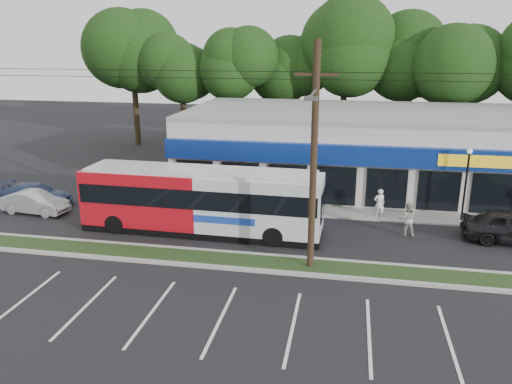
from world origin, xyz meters
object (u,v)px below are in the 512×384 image
object	(u,v)px
metrobus	(201,199)
pedestrian_a	(379,204)
lamp_post	(467,176)
car_silver	(35,202)
pedestrian_b	(407,219)
car_blue	(36,194)
utility_pole	(310,152)

from	to	relation	value
metrobus	pedestrian_a	size ratio (longest dim) A/B	7.37
lamp_post	car_silver	bearing A→B (deg)	-172.58
car_silver	pedestrian_b	size ratio (longest dim) A/B	2.21
lamp_post	metrobus	size ratio (longest dim) A/B	0.33
pedestrian_b	car_blue	bearing A→B (deg)	-6.28
utility_pole	lamp_post	size ratio (longest dim) A/B	11.76
car_silver	car_blue	size ratio (longest dim) A/B	0.87
car_silver	car_blue	distance (m)	1.69
car_blue	pedestrian_a	xyz separation A→B (m)	(21.08, 1.50, 0.20)
car_blue	pedestrian_a	size ratio (longest dim) A/B	2.66
utility_pole	car_silver	bearing A→B (deg)	164.46
utility_pole	lamp_post	xyz separation A→B (m)	(8.17, 7.87, -2.74)
utility_pole	pedestrian_a	bearing A→B (deg)	65.07
utility_pole	pedestrian_b	xyz separation A→B (m)	(4.85, 5.07, -4.49)
car_blue	lamp_post	bearing A→B (deg)	-83.76
car_silver	pedestrian_a	size ratio (longest dim) A/B	2.31
lamp_post	pedestrian_b	distance (m)	4.68
car_silver	metrobus	bearing A→B (deg)	-90.59
pedestrian_b	pedestrian_a	bearing A→B (deg)	-65.79
car_silver	pedestrian_b	world-z (taller)	pedestrian_b
lamp_post	car_silver	size ratio (longest dim) A/B	1.05
metrobus	car_silver	bearing A→B (deg)	175.56
car_blue	metrobus	bearing A→B (deg)	-99.93
pedestrian_a	lamp_post	bearing A→B (deg)	168.98
lamp_post	metrobus	world-z (taller)	lamp_post
lamp_post	pedestrian_b	world-z (taller)	lamp_post
lamp_post	car_blue	world-z (taller)	lamp_post
utility_pole	car_blue	size ratio (longest dim) A/B	10.69
utility_pole	metrobus	world-z (taller)	utility_pole
lamp_post	car_silver	xyz separation A→B (m)	(-24.84, -3.24, -2.00)
pedestrian_a	metrobus	bearing A→B (deg)	8.16
utility_pole	car_blue	xyz separation A→B (m)	(-17.56, 6.07, -4.73)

